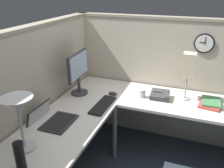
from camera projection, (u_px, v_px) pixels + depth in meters
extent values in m
cube|color=#B7AD99|center=(29.00, 111.00, 2.33)|extent=(2.57, 0.10, 1.55)
cube|color=gray|center=(16.00, 30.00, 2.02)|extent=(2.57, 0.12, 0.03)
cube|color=#B7AD99|center=(165.00, 81.00, 3.03)|extent=(0.10, 2.37, 1.55)
cube|color=gray|center=(171.00, 18.00, 2.72)|extent=(0.12, 2.37, 0.03)
cube|color=beige|center=(64.00, 124.00, 2.21)|extent=(2.35, 0.66, 0.03)
cube|color=beige|center=(190.00, 104.00, 2.60)|extent=(0.66, 1.49, 0.03)
cylinder|color=slate|center=(115.00, 133.00, 2.72)|extent=(0.05, 0.05, 0.70)
cylinder|color=#38383D|center=(79.00, 93.00, 2.80)|extent=(0.20, 0.20, 0.02)
cylinder|color=#38383D|center=(79.00, 85.00, 2.76)|extent=(0.04, 0.04, 0.20)
cube|color=#38383D|center=(78.00, 65.00, 2.67)|extent=(0.46, 0.05, 0.30)
cube|color=#99B2D1|center=(79.00, 65.00, 2.66)|extent=(0.42, 0.03, 0.26)
cube|color=#232326|center=(59.00, 122.00, 2.20)|extent=(0.34, 0.24, 0.02)
cube|color=black|center=(59.00, 121.00, 2.20)|extent=(0.29, 0.18, 0.00)
cube|color=#232326|center=(38.00, 115.00, 2.26)|extent=(0.34, 0.07, 0.22)
cube|color=silver|center=(39.00, 115.00, 2.26)|extent=(0.31, 0.06, 0.18)
cube|color=black|center=(103.00, 105.00, 2.51)|extent=(0.43, 0.15, 0.02)
ellipsoid|color=#232326|center=(113.00, 93.00, 2.76)|extent=(0.06, 0.10, 0.03)
cylinder|color=#B7BABF|center=(25.00, 147.00, 1.87)|extent=(0.17, 0.17, 0.02)
cylinder|color=#B7BABF|center=(21.00, 126.00, 1.80)|extent=(0.02, 0.02, 0.38)
cone|color=#B7BABF|center=(17.00, 103.00, 1.72)|extent=(0.24, 0.24, 0.09)
cylinder|color=black|center=(20.00, 156.00, 1.62)|extent=(0.07, 0.07, 0.22)
cube|color=#38383D|center=(160.00, 95.00, 2.67)|extent=(0.20, 0.21, 0.10)
cube|color=#8CA58C|center=(157.00, 92.00, 2.66)|extent=(0.02, 0.09, 0.04)
cube|color=#38383D|center=(168.00, 95.00, 2.64)|extent=(0.19, 0.05, 0.04)
cube|color=#BF3F38|center=(210.00, 104.00, 2.53)|extent=(0.31, 0.25, 0.02)
cube|color=#3F7F4C|center=(211.00, 101.00, 2.54)|extent=(0.26, 0.19, 0.02)
cylinder|color=#B7BABF|center=(184.00, 98.00, 2.67)|extent=(0.11, 0.11, 0.01)
cylinder|color=#B7BABF|center=(186.00, 87.00, 2.62)|extent=(0.02, 0.02, 0.27)
cube|color=beige|center=(189.00, 65.00, 2.52)|extent=(0.13, 0.13, 0.26)
cylinder|color=silver|center=(142.00, 93.00, 2.69)|extent=(0.08, 0.08, 0.10)
cylinder|color=black|center=(204.00, 43.00, 2.64)|extent=(0.03, 0.22, 0.22)
cylinder|color=white|center=(204.00, 44.00, 2.63)|extent=(0.00, 0.19, 0.19)
cube|color=black|center=(202.00, 43.00, 2.63)|extent=(0.00, 0.06, 0.01)
cube|color=black|center=(206.00, 41.00, 2.61)|extent=(0.00, 0.01, 0.08)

